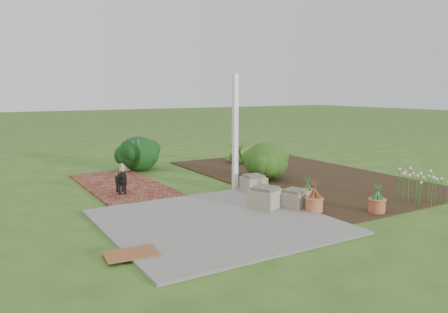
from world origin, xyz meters
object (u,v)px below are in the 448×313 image
cream_ceramic_urn (125,163)px  evergreen_shrub (266,160)px  stone_trough_near (295,199)px  black_dog (121,180)px

cream_ceramic_urn → evergreen_shrub: bearing=-47.2°
stone_trough_near → evergreen_shrub: evergreen_shrub is taller
black_dog → evergreen_shrub: bearing=2.9°
stone_trough_near → evergreen_shrub: 2.64m
stone_trough_near → black_dog: (-2.40, 2.61, 0.14)m
black_dog → cream_ceramic_urn: 2.72m
stone_trough_near → evergreen_shrub: (1.10, 2.38, 0.31)m
stone_trough_near → black_dog: bearing=132.7°
black_dog → evergreen_shrub: 3.51m
black_dog → cream_ceramic_urn: size_ratio=1.36×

